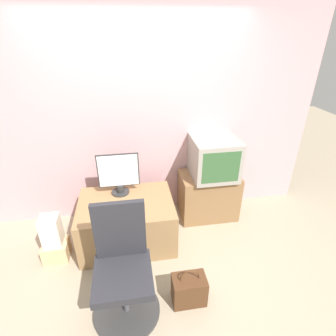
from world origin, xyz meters
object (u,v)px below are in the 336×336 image
at_px(mouse, 141,202).
at_px(crt_tv, 214,158).
at_px(keyboard, 122,206).
at_px(office_chair, 123,273).
at_px(cardboard_box_lower, 56,250).
at_px(main_monitor, 119,174).
at_px(handbag, 189,289).

height_order(mouse, crt_tv, crt_tv).
height_order(keyboard, office_chair, office_chair).
bearing_deg(crt_tv, keyboard, -160.92).
bearing_deg(cardboard_box_lower, crt_tv, 13.92).
xyz_separation_m(mouse, office_chair, (-0.21, -0.81, -0.13)).
distance_m(mouse, cardboard_box_lower, 1.08).
relative_size(keyboard, cardboard_box_lower, 1.18).
bearing_deg(main_monitor, cardboard_box_lower, -154.17).
height_order(main_monitor, office_chair, same).
height_order(keyboard, mouse, mouse).
distance_m(keyboard, office_chair, 0.80).
bearing_deg(office_chair, handbag, -4.12).
xyz_separation_m(cardboard_box_lower, handbag, (1.33, -0.76, 0.04)).
relative_size(office_chair, handbag, 2.67).
distance_m(office_chair, handbag, 0.65).
xyz_separation_m(crt_tv, cardboard_box_lower, (-1.91, -0.47, -0.76)).
distance_m(main_monitor, mouse, 0.42).
bearing_deg(main_monitor, keyboard, -88.04).
distance_m(mouse, office_chair, 0.85).
bearing_deg(office_chair, main_monitor, 90.50).
xyz_separation_m(keyboard, handbag, (0.58, -0.83, -0.41)).
relative_size(keyboard, handbag, 0.80).
height_order(keyboard, cardboard_box_lower, keyboard).
relative_size(crt_tv, cardboard_box_lower, 2.06).
xyz_separation_m(office_chair, handbag, (0.58, -0.04, -0.29)).
bearing_deg(keyboard, office_chair, -90.04).
xyz_separation_m(main_monitor, handbag, (0.59, -1.12, -0.65)).
bearing_deg(mouse, office_chair, -104.79).
bearing_deg(keyboard, main_monitor, 91.96).
xyz_separation_m(mouse, handbag, (0.36, -0.85, -0.42)).
bearing_deg(handbag, office_chair, 175.88).
bearing_deg(handbag, main_monitor, 117.78).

